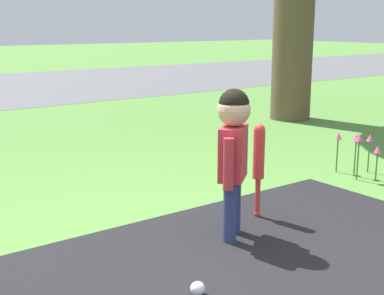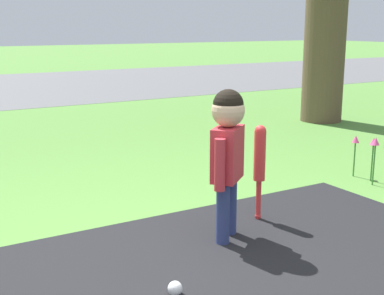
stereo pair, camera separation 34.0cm
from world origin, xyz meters
TOP-DOWN VIEW (x-y plane):
  - child at (0.58, 0.46)m, footprint 0.29×0.26m
  - baseball_bat at (0.94, 0.62)m, footprint 0.08×0.08m
  - sports_ball at (-0.01, 0.01)m, footprint 0.07×0.07m
  - flower_bed at (2.37, 0.79)m, footprint 0.47×0.41m

SIDE VIEW (x-z plane):
  - sports_ball at x=-0.01m, z-range 0.00..0.07m
  - flower_bed at x=2.37m, z-range 0.10..0.49m
  - baseball_bat at x=0.94m, z-range 0.09..0.72m
  - child at x=0.58m, z-range 0.13..1.02m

